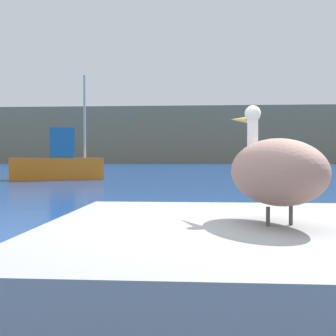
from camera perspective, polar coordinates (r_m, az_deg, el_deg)
The scene contains 5 objects.
ground_plane at distance 3.80m, azimuth 6.24°, elevation -16.63°, with size 260.00×260.00×0.00m, color navy.
hillside_backdrop at distance 81.99m, azimuth 4.20°, elevation 4.04°, with size 140.00×16.46×9.53m, color #7F755B.
pier_dock at distance 3.57m, azimuth 13.57°, elevation -12.32°, with size 3.53×3.18×0.67m, color gray.
pelican at distance 3.48m, azimuth 13.57°, elevation -0.37°, with size 0.89×1.45×0.95m.
fishing_boat_orange at distance 23.05m, azimuth -13.79°, elevation 0.71°, with size 4.71×2.66×5.30m.
Camera 1 is at (-0.14, -3.61, 1.19)m, focal length 47.65 mm.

